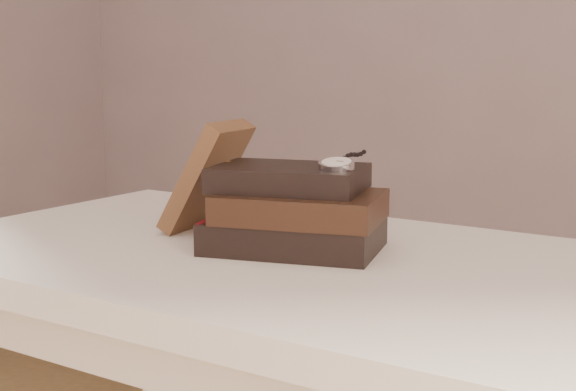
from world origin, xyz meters
The scene contains 5 objects.
table centered at (0.00, 0.35, 0.66)m, with size 1.00×0.60×0.75m.
book_stack centered at (0.03, 0.37, 0.80)m, with size 0.27×0.22×0.12m.
journal centered at (-0.14, 0.40, 0.83)m, with size 0.03×0.11×0.18m, color #422919.
pocket_watch centered at (0.09, 0.38, 0.87)m, with size 0.06×0.15×0.02m.
eyeglasses centered at (-0.07, 0.42, 0.82)m, with size 0.12×0.13×0.05m.
Camera 1 is at (0.63, -0.56, 1.01)m, focal length 51.29 mm.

